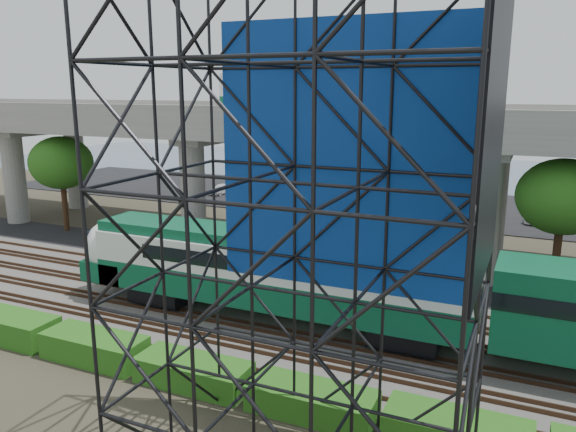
% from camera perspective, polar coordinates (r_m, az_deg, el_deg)
% --- Properties ---
extents(ground, '(140.00, 140.00, 0.00)m').
position_cam_1_polar(ground, '(27.07, -6.21, -12.08)').
color(ground, '#474233').
rests_on(ground, ground).
extents(ballast_bed, '(90.00, 12.00, 0.20)m').
position_cam_1_polar(ballast_bed, '(28.62, -4.17, -10.39)').
color(ballast_bed, slate).
rests_on(ballast_bed, ground).
extents(service_road, '(90.00, 5.00, 0.08)m').
position_cam_1_polar(service_road, '(35.85, 2.30, -5.59)').
color(service_road, black).
rests_on(service_road, ground).
extents(parking_lot, '(90.00, 18.00, 0.08)m').
position_cam_1_polar(parking_lot, '(57.64, 11.05, 1.28)').
color(parking_lot, black).
rests_on(parking_lot, ground).
extents(harbor_water, '(140.00, 40.00, 0.03)m').
position_cam_1_polar(harbor_water, '(78.93, 14.75, 4.17)').
color(harbor_water, '#3F5368').
rests_on(harbor_water, ground).
extents(rail_tracks, '(90.00, 9.52, 0.16)m').
position_cam_1_polar(rail_tracks, '(28.55, -4.18, -10.06)').
color(rail_tracks, '#472D1E').
rests_on(rail_tracks, ballast_bed).
extents(commuter_train, '(29.30, 3.06, 4.30)m').
position_cam_1_polar(commuter_train, '(26.21, 2.67, -6.08)').
color(commuter_train, black).
rests_on(commuter_train, rail_tracks).
extents(overpass, '(80.00, 12.00, 12.40)m').
position_cam_1_polar(overpass, '(39.37, 5.13, 8.20)').
color(overpass, '#9E9B93').
rests_on(overpass, ground).
extents(scaffold_tower, '(9.36, 6.36, 15.00)m').
position_cam_1_polar(scaffold_tower, '(14.73, 1.46, -2.54)').
color(scaffold_tower, black).
rests_on(scaffold_tower, ground).
extents(hedge_strip, '(34.60, 1.80, 1.20)m').
position_cam_1_polar(hedge_strip, '(23.09, -9.57, -15.28)').
color(hedge_strip, '#1F5513').
rests_on(hedge_strip, ground).
extents(trees, '(40.94, 16.94, 7.69)m').
position_cam_1_polar(trees, '(41.47, -0.71, 4.81)').
color(trees, '#382314').
rests_on(trees, ground).
extents(suv, '(5.89, 3.95, 1.50)m').
position_cam_1_polar(suv, '(37.37, -5.15, -3.59)').
color(suv, black).
rests_on(suv, service_road).
extents(parked_cars, '(37.23, 9.68, 1.30)m').
position_cam_1_polar(parked_cars, '(56.76, 13.42, 1.66)').
color(parked_cars, white).
rests_on(parked_cars, parking_lot).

